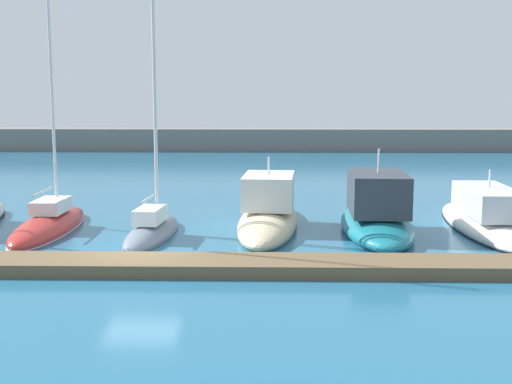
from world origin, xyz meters
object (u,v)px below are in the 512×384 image
Objects in this scene: sailboat_red_fourth at (49,224)px; mooring_buoy_yellow at (365,189)px; motorboat_sand_sixth at (268,214)px; motorboat_teal_seventh at (376,214)px; motorboat_white_eighth at (485,218)px; sailboat_slate_fifth at (152,229)px.

sailboat_red_fourth is 19.03m from mooring_buoy_yellow.
sailboat_red_fourth is at bearing 99.73° from motorboat_sand_sixth.
motorboat_teal_seventh is (13.29, 0.07, 0.47)m from sailboat_red_fourth.
motorboat_white_eighth is at bearing -87.26° from motorboat_sand_sixth.
sailboat_red_fourth is at bearing 92.22° from motorboat_teal_seventh.
sailboat_red_fourth is 1.32× the size of motorboat_sand_sixth.
mooring_buoy_yellow is at bearing -22.53° from motorboat_sand_sixth.
sailboat_red_fourth is 1.50× the size of motorboat_teal_seventh.
sailboat_red_fourth is 13.29m from motorboat_teal_seventh.
sailboat_slate_fifth is at bearing -104.33° from sailboat_red_fourth.
motorboat_white_eighth is (8.94, -0.15, -0.14)m from motorboat_sand_sixth.
motorboat_sand_sixth is at bearing -60.77° from sailboat_slate_fifth.
motorboat_teal_seventh reaches higher than motorboat_sand_sixth.
mooring_buoy_yellow is (1.24, 12.21, -0.74)m from motorboat_teal_seventh.
motorboat_teal_seventh is 0.86× the size of motorboat_white_eighth.
sailboat_slate_fifth is (4.40, -1.13, 0.05)m from sailboat_red_fourth.
motorboat_teal_seventh is at bearing -95.80° from mooring_buoy_yellow.
motorboat_white_eighth is at bearing -77.23° from sailboat_slate_fifth.
motorboat_teal_seventh is at bearing 99.67° from motorboat_white_eighth.
motorboat_sand_sixth is at bearing -83.95° from sailboat_red_fourth.
sailboat_red_fourth reaches higher than motorboat_white_eighth.
motorboat_sand_sixth is 0.98× the size of motorboat_white_eighth.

